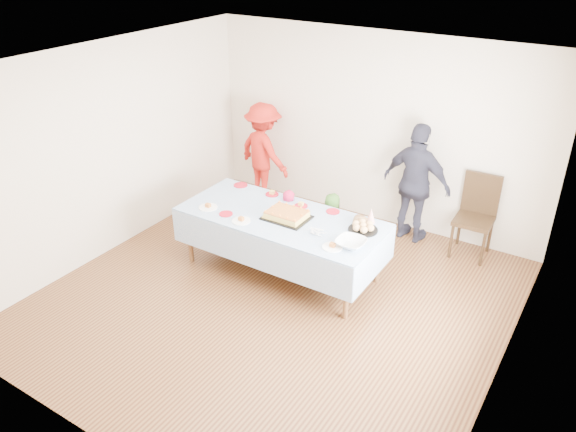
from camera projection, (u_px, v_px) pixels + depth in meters
The scene contains 22 objects.
ground at pixel (276, 299), 6.58m from camera, with size 5.00×5.00×0.00m, color #462314.
room_walls at pixel (279, 159), 5.74m from camera, with size 5.04×5.04×2.72m.
party_table at pixel (281, 220), 6.77m from camera, with size 2.50×1.10×0.78m.
birthday_cake at pixel (287, 215), 6.68m from camera, with size 0.53×0.41×0.09m.
rolls_tray at pixel (363, 227), 6.41m from camera, with size 0.34×0.34×0.10m.
punch_bowl at pixel (351, 243), 6.11m from camera, with size 0.33×0.33×0.08m, color silver.
party_hat at pixel (371, 216), 6.57m from camera, with size 0.11×0.11×0.18m, color white.
fork_pile at pixel (316, 231), 6.37m from camera, with size 0.24×0.18×0.07m, color white, non-canonical shape.
plate_red_far_a at pixel (241, 185), 7.53m from camera, with size 0.19×0.19×0.01m, color red.
plate_red_far_b at pixel (272, 194), 7.27m from camera, with size 0.17×0.17×0.01m, color red.
plate_red_far_c at pixel (301, 206), 6.98m from camera, with size 0.17×0.17×0.01m, color red.
plate_red_far_d at pixel (333, 211), 6.84m from camera, with size 0.17×0.17×0.01m, color red.
plate_red_near at pixel (226, 214), 6.79m from camera, with size 0.17×0.17×0.01m, color red.
plate_white_left at pixel (208, 207), 6.94m from camera, with size 0.23×0.23×0.01m, color white.
plate_white_mid at pixel (241, 221), 6.63m from camera, with size 0.22×0.22×0.01m, color white.
plate_white_right at pixel (332, 247), 6.09m from camera, with size 0.23×0.23×0.01m, color white.
dining_chair at pixel (477, 211), 7.25m from camera, with size 0.49×0.49×1.09m.
toddler_left at pixel (289, 221), 7.31m from camera, with size 0.33×0.22×0.91m, color #B71641.
toddler_mid at pixel (331, 222), 7.40m from camera, with size 0.40×0.26×0.81m, color #366521.
toddler_right at pixel (357, 247), 6.77m from camera, with size 0.43×0.33×0.88m, color tan.
adult_left at pixel (264, 152), 8.66m from camera, with size 0.99×0.57×1.54m, color red.
adult_right at pixel (416, 184), 7.46m from camera, with size 0.97×0.40×1.66m, color #2A2A3A.
Camera 1 is at (3.00, -4.46, 3.92)m, focal length 35.00 mm.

